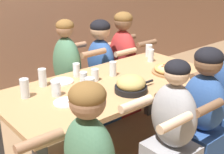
% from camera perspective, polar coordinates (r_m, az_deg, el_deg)
% --- Properties ---
extents(dining_table, '(1.90, 0.90, 0.75)m').
position_cam_1_polar(dining_table, '(2.66, 0.00, -2.69)').
color(dining_table, tan).
rests_on(dining_table, ground).
extents(pizza_board_main, '(0.33, 0.33, 0.06)m').
position_cam_1_polar(pizza_board_main, '(2.90, 10.57, 1.31)').
color(pizza_board_main, '#996B42').
rests_on(pizza_board_main, dining_table).
extents(skillet_bowl, '(0.37, 0.26, 0.14)m').
position_cam_1_polar(skillet_bowl, '(2.43, 3.51, -1.46)').
color(skillet_bowl, black).
rests_on(skillet_bowl, dining_table).
extents(empty_plate_a, '(0.20, 0.20, 0.02)m').
position_cam_1_polar(empty_plate_a, '(2.67, -9.16, -0.80)').
color(empty_plate_a, white).
rests_on(empty_plate_a, dining_table).
extents(empty_plate_b, '(0.18, 0.18, 0.02)m').
position_cam_1_polar(empty_plate_b, '(2.28, -8.39, -4.62)').
color(empty_plate_b, white).
rests_on(empty_plate_b, dining_table).
extents(drinking_glass_a, '(0.08, 0.08, 0.13)m').
position_cam_1_polar(drinking_glass_a, '(2.40, -4.08, -1.80)').
color(drinking_glass_a, silver).
rests_on(drinking_glass_a, dining_table).
extents(drinking_glass_b, '(0.06, 0.06, 0.13)m').
position_cam_1_polar(drinking_glass_b, '(2.77, 0.16, 1.37)').
color(drinking_glass_b, silver).
rests_on(drinking_glass_b, dining_table).
extents(drinking_glass_c, '(0.07, 0.07, 0.15)m').
position_cam_1_polar(drinking_glass_c, '(2.60, -12.58, -0.30)').
color(drinking_glass_c, silver).
rests_on(drinking_glass_c, dining_table).
extents(drinking_glass_d, '(0.06, 0.06, 0.13)m').
position_cam_1_polar(drinking_glass_d, '(3.18, 7.10, 3.93)').
color(drinking_glass_d, silver).
rests_on(drinking_glass_d, dining_table).
extents(drinking_glass_e, '(0.07, 0.07, 0.12)m').
position_cam_1_polar(drinking_glass_e, '(2.40, -10.20, -2.11)').
color(drinking_glass_e, silver).
rests_on(drinking_glass_e, dining_table).
extents(drinking_glass_f, '(0.07, 0.07, 0.10)m').
position_cam_1_polar(drinking_glass_f, '(2.66, -3.13, 0.29)').
color(drinking_glass_f, silver).
rests_on(drinking_glass_f, dining_table).
extents(drinking_glass_g, '(0.07, 0.07, 0.15)m').
position_cam_1_polar(drinking_glass_g, '(2.42, -15.66, -2.14)').
color(drinking_glass_g, silver).
rests_on(drinking_glass_g, dining_table).
extents(drinking_glass_h, '(0.06, 0.06, 0.15)m').
position_cam_1_polar(drinking_glass_h, '(2.48, -5.20, -0.86)').
color(drinking_glass_h, silver).
rests_on(drinking_glass_h, dining_table).
extents(drinking_glass_i, '(0.06, 0.06, 0.12)m').
position_cam_1_polar(drinking_glass_i, '(2.77, -6.52, 1.20)').
color(drinking_glass_i, silver).
rests_on(drinking_glass_i, dining_table).
extents(drinking_glass_j, '(0.07, 0.07, 0.13)m').
position_cam_1_polar(drinking_glass_j, '(3.35, 6.76, 4.84)').
color(drinking_glass_j, silver).
rests_on(drinking_glass_j, dining_table).
extents(diner_far_center, '(0.51, 0.40, 1.20)m').
position_cam_1_polar(diner_far_center, '(3.20, -8.00, -1.19)').
color(diner_far_center, '#477556').
rests_on(diner_far_center, ground).
extents(diner_near_center, '(0.51, 0.40, 1.12)m').
position_cam_1_polar(diner_near_center, '(2.33, 10.82, -11.46)').
color(diner_near_center, '#99999E').
rests_on(diner_near_center, ground).
extents(diner_far_midright, '(0.51, 0.40, 1.14)m').
position_cam_1_polar(diner_far_midright, '(3.43, -2.01, 0.42)').
color(diner_far_midright, '#2D5193').
rests_on(diner_far_midright, ground).
extents(diner_far_right, '(0.51, 0.40, 1.19)m').
position_cam_1_polar(diner_far_right, '(3.62, 2.01, 1.87)').
color(diner_far_right, '#B22D2D').
rests_on(diner_far_right, ground).
extents(diner_near_midright, '(0.51, 0.40, 1.14)m').
position_cam_1_polar(diner_near_midright, '(2.57, 16.00, -7.93)').
color(diner_near_midright, '#2D5193').
rests_on(diner_near_midright, ground).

